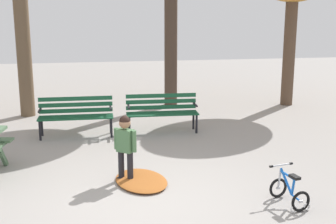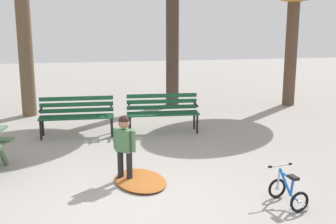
% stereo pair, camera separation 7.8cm
% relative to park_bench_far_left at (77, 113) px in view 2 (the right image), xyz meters
% --- Properties ---
extents(ground, '(36.00, 36.00, 0.00)m').
position_rel_park_bench_far_left_xyz_m(ground, '(0.92, -3.80, -0.51)').
color(ground, gray).
extents(park_bench_far_left, '(1.61, 0.49, 0.85)m').
position_rel_park_bench_far_left_xyz_m(park_bench_far_left, '(0.00, 0.00, 0.00)').
color(park_bench_far_left, '#195133').
rests_on(park_bench_far_left, ground).
extents(park_bench_left, '(1.62, 0.52, 0.85)m').
position_rel_park_bench_far_left_xyz_m(park_bench_left, '(1.90, 0.02, 0.00)').
color(park_bench_left, '#195133').
rests_on(park_bench_left, ground).
extents(child_standing, '(0.34, 0.29, 1.09)m').
position_rel_park_bench_far_left_xyz_m(child_standing, '(0.83, -2.88, 0.13)').
color(child_standing, black).
rests_on(child_standing, ground).
extents(kids_bicycle, '(0.46, 0.61, 0.54)m').
position_rel_park_bench_far_left_xyz_m(kids_bicycle, '(3.04, -4.19, -0.31)').
color(kids_bicycle, black).
rests_on(kids_bicycle, ground).
extents(leaf_pile, '(1.01, 1.27, 0.07)m').
position_rel_park_bench_far_left_xyz_m(leaf_pile, '(1.07, -2.99, -0.48)').
color(leaf_pile, '#9E5623').
rests_on(leaf_pile, ground).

